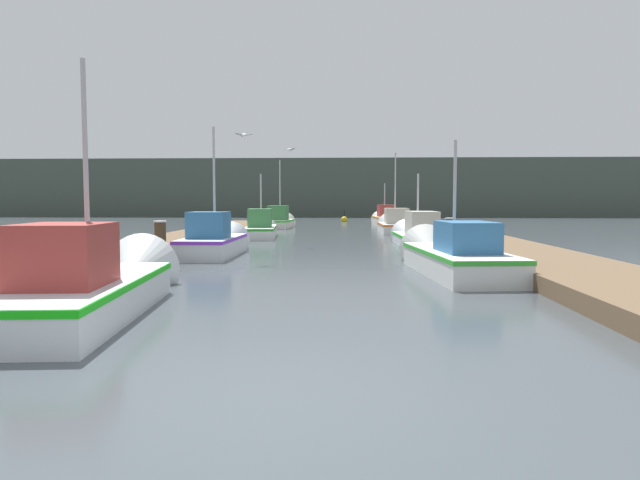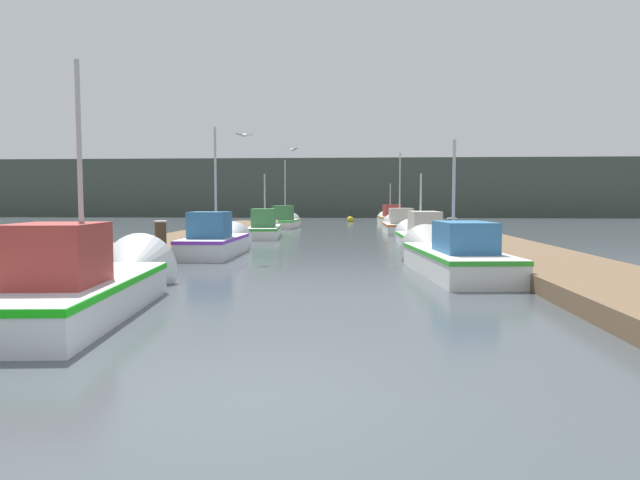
{
  "view_description": "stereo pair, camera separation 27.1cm",
  "coord_description": "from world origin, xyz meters",
  "px_view_note": "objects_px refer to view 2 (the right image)",
  "views": [
    {
      "loc": [
        0.76,
        -5.26,
        1.86
      ],
      "look_at": [
        -0.02,
        11.57,
        0.67
      ],
      "focal_mm": 32.0,
      "sensor_mm": 36.0,
      "label": 1
    },
    {
      "loc": [
        1.03,
        -5.25,
        1.86
      ],
      "look_at": [
        -0.02,
        11.57,
        0.67
      ],
      "focal_mm": 32.0,
      "sensor_mm": 36.0,
      "label": 2
    }
  ],
  "objects_px": {
    "channel_buoy": "(350,220)",
    "seagull_1": "(292,150)",
    "fishing_boat_7": "(390,218)",
    "mooring_piling_1": "(161,243)",
    "fishing_boat_5": "(399,225)",
    "mooring_piling_0": "(452,234)",
    "fishing_boat_1": "(450,255)",
    "fishing_boat_4": "(265,228)",
    "fishing_boat_2": "(218,241)",
    "seagull_lead": "(244,135)",
    "mooring_piling_2": "(439,231)",
    "fishing_boat_3": "(419,235)",
    "fishing_boat_6": "(285,221)",
    "fishing_boat_0": "(94,282)",
    "mooring_piling_3": "(285,218)"
  },
  "relations": [
    {
      "from": "fishing_boat_4",
      "to": "fishing_boat_5",
      "type": "height_order",
      "value": "fishing_boat_5"
    },
    {
      "from": "mooring_piling_0",
      "to": "fishing_boat_7",
      "type": "bearing_deg",
      "value": 92.52
    },
    {
      "from": "fishing_boat_7",
      "to": "mooring_piling_2",
      "type": "height_order",
      "value": "fishing_boat_7"
    },
    {
      "from": "fishing_boat_1",
      "to": "fishing_boat_5",
      "type": "relative_size",
      "value": 1.17
    },
    {
      "from": "fishing_boat_3",
      "to": "seagull_lead",
      "type": "distance_m",
      "value": 9.36
    },
    {
      "from": "fishing_boat_2",
      "to": "seagull_lead",
      "type": "xyz_separation_m",
      "value": [
        1.26,
        -1.57,
        3.37
      ]
    },
    {
      "from": "fishing_boat_1",
      "to": "fishing_boat_5",
      "type": "bearing_deg",
      "value": 84.36
    },
    {
      "from": "fishing_boat_6",
      "to": "mooring_piling_1",
      "type": "relative_size",
      "value": 3.86
    },
    {
      "from": "mooring_piling_1",
      "to": "seagull_lead",
      "type": "relative_size",
      "value": 2.46
    },
    {
      "from": "fishing_boat_0",
      "to": "fishing_boat_1",
      "type": "height_order",
      "value": "fishing_boat_0"
    },
    {
      "from": "fishing_boat_2",
      "to": "channel_buoy",
      "type": "xyz_separation_m",
      "value": [
        4.23,
        29.57,
        -0.3
      ]
    },
    {
      "from": "mooring_piling_3",
      "to": "seagull_1",
      "type": "height_order",
      "value": "seagull_1"
    },
    {
      "from": "channel_buoy",
      "to": "fishing_boat_7",
      "type": "bearing_deg",
      "value": -65.02
    },
    {
      "from": "fishing_boat_7",
      "to": "channel_buoy",
      "type": "bearing_deg",
      "value": 110.54
    },
    {
      "from": "seagull_1",
      "to": "mooring_piling_0",
      "type": "bearing_deg",
      "value": 19.55
    },
    {
      "from": "fishing_boat_0",
      "to": "fishing_boat_2",
      "type": "bearing_deg",
      "value": 85.55
    },
    {
      "from": "fishing_boat_5",
      "to": "mooring_piling_0",
      "type": "relative_size",
      "value": 4.37
    },
    {
      "from": "mooring_piling_0",
      "to": "channel_buoy",
      "type": "xyz_separation_m",
      "value": [
        -3.92,
        27.86,
        -0.45
      ]
    },
    {
      "from": "fishing_boat_7",
      "to": "mooring_piling_1",
      "type": "relative_size",
      "value": 4.22
    },
    {
      "from": "fishing_boat_5",
      "to": "fishing_boat_6",
      "type": "relative_size",
      "value": 1.09
    },
    {
      "from": "fishing_boat_1",
      "to": "fishing_boat_4",
      "type": "xyz_separation_m",
      "value": [
        -6.99,
        13.59,
        0.01
      ]
    },
    {
      "from": "fishing_boat_3",
      "to": "mooring_piling_3",
      "type": "relative_size",
      "value": 6.74
    },
    {
      "from": "fishing_boat_7",
      "to": "mooring_piling_0",
      "type": "relative_size",
      "value": 4.4
    },
    {
      "from": "fishing_boat_3",
      "to": "fishing_boat_1",
      "type": "bearing_deg",
      "value": -93.01
    },
    {
      "from": "fishing_boat_1",
      "to": "channel_buoy",
      "type": "bearing_deg",
      "value": 89.37
    },
    {
      "from": "channel_buoy",
      "to": "seagull_1",
      "type": "bearing_deg",
      "value": -94.77
    },
    {
      "from": "mooring_piling_1",
      "to": "mooring_piling_3",
      "type": "bearing_deg",
      "value": 89.93
    },
    {
      "from": "fishing_boat_6",
      "to": "mooring_piling_0",
      "type": "relative_size",
      "value": 4.03
    },
    {
      "from": "mooring_piling_0",
      "to": "mooring_piling_2",
      "type": "distance_m",
      "value": 3.1
    },
    {
      "from": "fishing_boat_1",
      "to": "seagull_1",
      "type": "height_order",
      "value": "seagull_1"
    },
    {
      "from": "fishing_boat_4",
      "to": "fishing_boat_3",
      "type": "bearing_deg",
      "value": -38.28
    },
    {
      "from": "fishing_boat_0",
      "to": "fishing_boat_1",
      "type": "relative_size",
      "value": 1.02
    },
    {
      "from": "mooring_piling_2",
      "to": "fishing_boat_6",
      "type": "bearing_deg",
      "value": 120.57
    },
    {
      "from": "channel_buoy",
      "to": "mooring_piling_1",
      "type": "bearing_deg",
      "value": -98.88
    },
    {
      "from": "fishing_boat_1",
      "to": "fishing_boat_7",
      "type": "bearing_deg",
      "value": 84.3
    },
    {
      "from": "fishing_boat_6",
      "to": "fishing_boat_5",
      "type": "bearing_deg",
      "value": -30.65
    },
    {
      "from": "mooring_piling_2",
      "to": "fishing_boat_3",
      "type": "bearing_deg",
      "value": -171.64
    },
    {
      "from": "fishing_boat_3",
      "to": "fishing_boat_6",
      "type": "height_order",
      "value": "fishing_boat_6"
    },
    {
      "from": "fishing_boat_2",
      "to": "mooring_piling_0",
      "type": "bearing_deg",
      "value": 12.14
    },
    {
      "from": "seagull_lead",
      "to": "mooring_piling_2",
      "type": "bearing_deg",
      "value": 7.34
    },
    {
      "from": "mooring_piling_2",
      "to": "seagull_lead",
      "type": "bearing_deg",
      "value": -137.23
    },
    {
      "from": "fishing_boat_7",
      "to": "fishing_boat_6",
      "type": "bearing_deg",
      "value": -151.79
    },
    {
      "from": "fishing_boat_5",
      "to": "mooring_piling_2",
      "type": "distance_m",
      "value": 9.12
    },
    {
      "from": "mooring_piling_0",
      "to": "mooring_piling_1",
      "type": "relative_size",
      "value": 0.96
    },
    {
      "from": "fishing_boat_1",
      "to": "fishing_boat_4",
      "type": "distance_m",
      "value": 15.28
    },
    {
      "from": "fishing_boat_1",
      "to": "fishing_boat_4",
      "type": "height_order",
      "value": "fishing_boat_1"
    },
    {
      "from": "mooring_piling_1",
      "to": "fishing_boat_7",
      "type": "bearing_deg",
      "value": 72.91
    },
    {
      "from": "mooring_piling_2",
      "to": "seagull_1",
      "type": "relative_size",
      "value": 2.34
    },
    {
      "from": "fishing_boat_3",
      "to": "mooring_piling_3",
      "type": "height_order",
      "value": "fishing_boat_3"
    },
    {
      "from": "mooring_piling_0",
      "to": "channel_buoy",
      "type": "distance_m",
      "value": 28.14
    }
  ]
}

